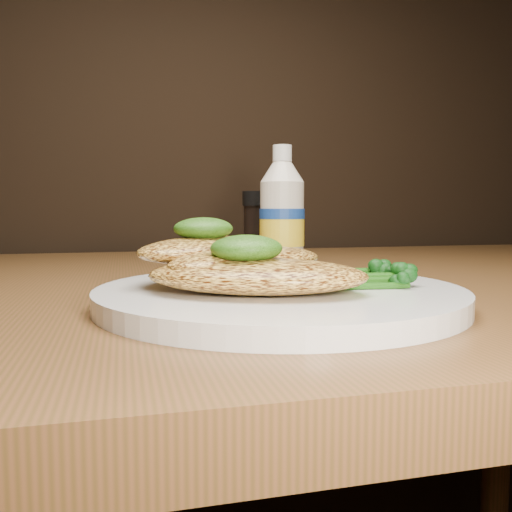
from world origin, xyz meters
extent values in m
cylinder|color=white|center=(-0.11, 0.86, 0.76)|extent=(0.30, 0.30, 0.02)
ellipsoid|color=#F9C04F|center=(-0.14, 0.83, 0.78)|extent=(0.19, 0.14, 0.03)
ellipsoid|color=#F9C04F|center=(-0.13, 0.87, 0.79)|extent=(0.17, 0.14, 0.02)
ellipsoid|color=#F9C04F|center=(-0.16, 0.91, 0.79)|extent=(0.16, 0.15, 0.02)
ellipsoid|color=#143608|center=(-0.14, 0.83, 0.80)|extent=(0.06, 0.05, 0.02)
ellipsoid|color=#143608|center=(-0.17, 0.90, 0.81)|extent=(0.06, 0.06, 0.02)
camera|label=1|loc=(-0.23, 0.45, 0.83)|focal=37.22mm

